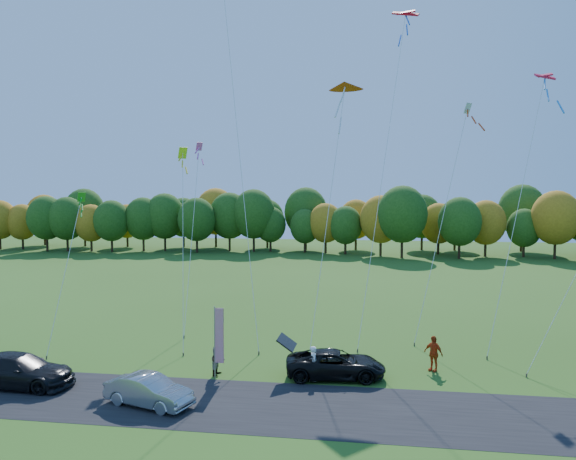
# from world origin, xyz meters

# --- Properties ---
(ground) EXTENTS (160.00, 160.00, 0.00)m
(ground) POSITION_xyz_m (0.00, 0.00, 0.00)
(ground) COLOR #2C5015
(asphalt_strip) EXTENTS (90.00, 6.00, 0.01)m
(asphalt_strip) POSITION_xyz_m (0.00, -4.00, 0.01)
(asphalt_strip) COLOR black
(asphalt_strip) RESTS_ON ground
(tree_line) EXTENTS (116.00, 12.00, 10.00)m
(tree_line) POSITION_xyz_m (0.00, 55.00, 0.00)
(tree_line) COLOR #1E4711
(tree_line) RESTS_ON ground
(black_suv) EXTENTS (5.17, 2.78, 1.38)m
(black_suv) POSITION_xyz_m (3.30, 0.19, 0.69)
(black_suv) COLOR black
(black_suv) RESTS_ON ground
(silver_sedan) EXTENTS (4.26, 2.52, 1.32)m
(silver_sedan) POSITION_xyz_m (-4.51, -4.72, 0.66)
(silver_sedan) COLOR #A1A2A6
(silver_sedan) RESTS_ON ground
(dark_truck_a) EXTENTS (5.41, 2.28, 1.56)m
(dark_truck_a) POSITION_xyz_m (-11.63, -3.35, 0.78)
(dark_truck_a) COLOR black
(dark_truck_a) RESTS_ON ground
(person_tailgate_a) EXTENTS (0.59, 0.72, 1.72)m
(person_tailgate_a) POSITION_xyz_m (2.26, -0.38, 0.86)
(person_tailgate_a) COLOR white
(person_tailgate_a) RESTS_ON ground
(person_tailgate_b) EXTENTS (0.74, 0.94, 1.89)m
(person_tailgate_b) POSITION_xyz_m (-2.62, -0.24, 0.94)
(person_tailgate_b) COLOR gray
(person_tailgate_b) RESTS_ON ground
(person_east) EXTENTS (1.13, 1.03, 1.85)m
(person_east) POSITION_xyz_m (8.25, 2.01, 0.93)
(person_east) COLOR #BC3A11
(person_east) RESTS_ON ground
(feather_flag) EXTENTS (0.49, 0.07, 3.67)m
(feather_flag) POSITION_xyz_m (-2.46, -0.90, 2.23)
(feather_flag) COLOR #999999
(feather_flag) RESTS_ON ground
(kite_delta_blue) EXTENTS (6.05, 9.99, 28.62)m
(kite_delta_blue) POSITION_xyz_m (-3.68, 8.00, 13.89)
(kite_delta_blue) COLOR #4C3F33
(kite_delta_blue) RESTS_ON ground
(kite_parafoil_orange) EXTENTS (5.16, 12.89, 23.50)m
(kite_parafoil_orange) POSITION_xyz_m (5.83, 10.92, 11.57)
(kite_parafoil_orange) COLOR #4C3F33
(kite_parafoil_orange) RESTS_ON ground
(kite_delta_red) EXTENTS (2.72, 9.78, 17.97)m
(kite_delta_red) POSITION_xyz_m (2.40, 7.98, 8.95)
(kite_delta_red) COLOR #4C3F33
(kite_delta_red) RESTS_ON ground
(kite_parafoil_rainbow) EXTENTS (6.25, 8.62, 17.47)m
(kite_parafoil_rainbow) POSITION_xyz_m (13.88, 8.55, 8.62)
(kite_parafoil_rainbow) COLOR #4C3F33
(kite_parafoil_rainbow) RESTS_ON ground
(kite_diamond_yellow) EXTENTS (2.87, 7.31, 12.68)m
(kite_diamond_yellow) POSITION_xyz_m (-6.60, 5.91, 6.09)
(kite_diamond_yellow) COLOR #4C3F33
(kite_diamond_yellow) RESTS_ON ground
(kite_diamond_green) EXTENTS (1.10, 5.77, 9.59)m
(kite_diamond_green) POSITION_xyz_m (-13.09, 3.52, 4.75)
(kite_diamond_green) COLOR #4C3F33
(kite_diamond_green) RESTS_ON ground
(kite_diamond_white) EXTENTS (4.29, 5.98, 15.60)m
(kite_diamond_white) POSITION_xyz_m (9.47, 9.38, 7.58)
(kite_diamond_white) COLOR #4C3F33
(kite_diamond_white) RESTS_ON ground
(kite_diamond_pink) EXTENTS (1.80, 8.08, 13.32)m
(kite_diamond_pink) POSITION_xyz_m (-7.35, 10.03, 6.51)
(kite_diamond_pink) COLOR #4C3F33
(kite_diamond_pink) RESTS_ON ground
(kite_diamond_blue_low) EXTENTS (5.75, 3.46, 10.32)m
(kite_diamond_blue_low) POSITION_xyz_m (15.41, 3.15, 4.94)
(kite_diamond_blue_low) COLOR #4C3F33
(kite_diamond_blue_low) RESTS_ON ground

